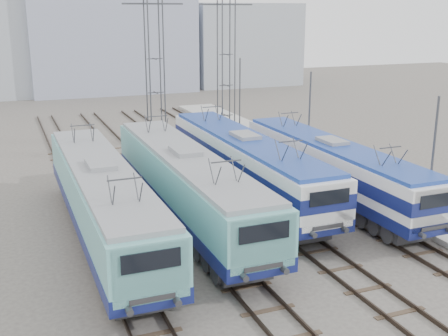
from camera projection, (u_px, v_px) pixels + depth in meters
The scene contains 13 objects.
ground at pixel (295, 278), 23.73m from camera, with size 160.00×160.00×0.00m, color #514C47.
platform at pixel (379, 192), 34.48m from camera, with size 4.00×70.00×0.30m, color #9E9E99.
locomotive_far_left at pixel (103, 197), 26.76m from camera, with size 2.95×18.64×3.51m.
locomotive_center_left at pixel (187, 182), 29.15m from camera, with size 2.98×18.84×3.55m.
locomotive_center_right at pixel (246, 161), 33.07m from camera, with size 2.93×18.54×3.48m.
locomotive_far_right at pixel (332, 165), 32.68m from camera, with size 2.76×17.41×3.27m.
catenary_tower_west at pixel (155, 70), 41.62m from camera, with size 4.50×1.20×12.00m.
catenary_tower_east at pixel (226, 65), 45.73m from camera, with size 4.50×1.20×12.00m.
mast_front at pixel (432, 167), 27.64m from camera, with size 0.12×0.12×7.00m, color #3F4247.
mast_mid at pixel (309, 123), 38.38m from camera, with size 0.12×0.12×7.00m, color #3F4247.
mast_rear at pixel (240, 99), 49.11m from camera, with size 0.12×0.12×7.00m, color #3F4247.
building_center at pixel (108, 25), 78.19m from camera, with size 22.00×14.00×18.00m, color #939BB5.
building_east at pixel (239, 44), 86.13m from camera, with size 16.00×12.00×12.00m, color #9CA4AF.
Camera 1 is at (-10.78, -18.95, 10.90)m, focal length 45.00 mm.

